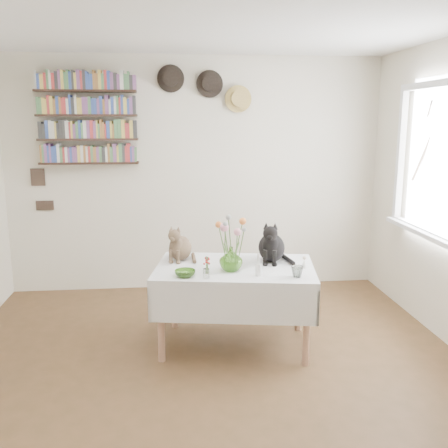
{
  "coord_description": "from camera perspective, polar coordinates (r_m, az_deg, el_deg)",
  "views": [
    {
      "loc": [
        -0.25,
        -3.13,
        1.84
      ],
      "look_at": [
        0.13,
        0.61,
        1.05
      ],
      "focal_mm": 40.0,
      "sensor_mm": 36.0,
      "label": 1
    }
  ],
  "objects": [
    {
      "name": "flower_bouquet",
      "position": [
        3.85,
        0.81,
        -0.47
      ],
      "size": [
        0.17,
        0.13,
        0.39
      ],
      "color": "#4C7233",
      "rests_on": "flower_vase"
    },
    {
      "name": "dining_table",
      "position": [
        4.09,
        1.26,
        -7.1
      ],
      "size": [
        1.38,
        1.01,
        0.68
      ],
      "color": "white",
      "rests_on": "room"
    },
    {
      "name": "flower_vase",
      "position": [
        3.9,
        0.8,
        -4.01
      ],
      "size": [
        0.19,
        0.19,
        0.19
      ],
      "primitive_type": "imported",
      "rotation": [
        0.0,
        0.0,
        0.07
      ],
      "color": "#81C14C",
      "rests_on": "dining_table"
    },
    {
      "name": "porcelain_figurine",
      "position": [
        4.04,
        9.15,
        -4.39
      ],
      "size": [
        0.05,
        0.05,
        0.1
      ],
      "color": "white",
      "rests_on": "dining_table"
    },
    {
      "name": "window",
      "position": [
        4.53,
        23.52,
        5.27
      ],
      "size": [
        0.12,
        1.52,
        1.32
      ],
      "color": "white",
      "rests_on": "room"
    },
    {
      "name": "wall_art_plaques",
      "position": [
        5.58,
        -20.21,
        3.77
      ],
      "size": [
        0.21,
        0.02,
        0.44
      ],
      "color": "#38281E",
      "rests_on": "room"
    },
    {
      "name": "drinking_glass",
      "position": [
        3.79,
        8.35,
        -5.42
      ],
      "size": [
        0.12,
        0.12,
        0.09
      ],
      "primitive_type": "imported",
      "rotation": [
        0.0,
        0.0,
        -0.33
      ],
      "color": "white",
      "rests_on": "dining_table"
    },
    {
      "name": "room",
      "position": [
        3.19,
        -1.28,
        1.22
      ],
      "size": [
        4.08,
        4.58,
        2.58
      ],
      "color": "brown",
      "rests_on": "ground"
    },
    {
      "name": "black_cat",
      "position": [
        4.16,
        5.47,
        -1.85
      ],
      "size": [
        0.32,
        0.36,
        0.36
      ],
      "primitive_type": null,
      "rotation": [
        0.0,
        0.0,
        -0.29
      ],
      "color": "black",
      "rests_on": "dining_table"
    },
    {
      "name": "berry_jar",
      "position": [
        3.71,
        -2.05,
        -5.01
      ],
      "size": [
        0.05,
        0.05,
        0.19
      ],
      "color": "white",
      "rests_on": "dining_table"
    },
    {
      "name": "bookshelf_unit",
      "position": [
        5.35,
        -15.34,
        11.48
      ],
      "size": [
        1.0,
        0.16,
        0.91
      ],
      "color": "#301E15",
      "rests_on": "room"
    },
    {
      "name": "wall_hats",
      "position": [
        5.34,
        -2.01,
        15.37
      ],
      "size": [
        0.98,
        0.09,
        0.48
      ],
      "color": "black",
      "rests_on": "room"
    },
    {
      "name": "candlestick",
      "position": [
        3.79,
        3.94,
        -5.09
      ],
      "size": [
        0.05,
        0.05,
        0.17
      ],
      "color": "white",
      "rests_on": "dining_table"
    },
    {
      "name": "green_bowl",
      "position": [
        3.78,
        -4.47,
        -5.65
      ],
      "size": [
        0.2,
        0.2,
        0.05
      ],
      "primitive_type": "imported",
      "rotation": [
        0.0,
        0.0,
        -0.31
      ],
      "color": "#81C14C",
      "rests_on": "dining_table"
    },
    {
      "name": "tabby_cat",
      "position": [
        4.21,
        -5.04,
        -2.0
      ],
      "size": [
        0.3,
        0.33,
        0.31
      ],
      "primitive_type": null,
      "rotation": [
        0.0,
        0.0,
        -0.42
      ],
      "color": "brown",
      "rests_on": "dining_table"
    }
  ]
}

